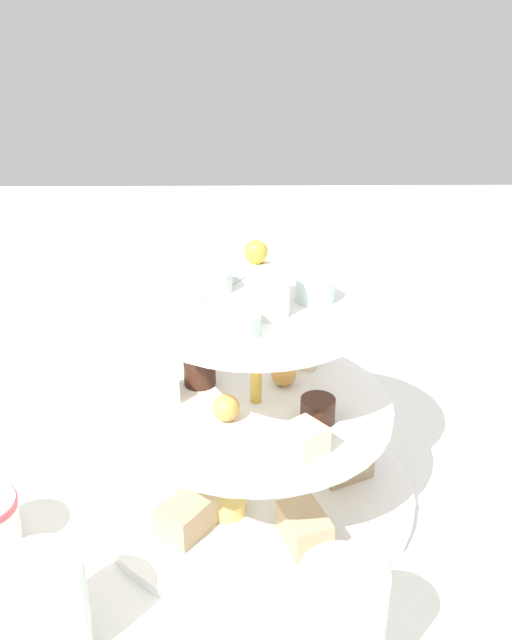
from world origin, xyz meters
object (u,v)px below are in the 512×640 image
Objects in this scene: tiered_serving_stand at (256,426)px; water_glass_tall_right at (260,326)px; water_glass_short_left at (44,607)px; water_glass_mid_back at (341,627)px; butter_knife_right at (38,416)px.

water_glass_tall_right is at bearing 178.20° from tiered_serving_stand.
water_glass_short_left is 0.21m from water_glass_mid_back.
water_glass_mid_back is (0.03, 0.21, 0.01)m from water_glass_short_left.
water_glass_mid_back reaches higher than butter_knife_right.
tiered_serving_stand is 0.29m from butter_knife_right.
water_glass_short_left is 0.32m from butter_knife_right.
butter_knife_right is at bearing -69.30° from water_glass_tall_right.
water_glass_tall_right reaches higher than water_glass_mid_back.
water_glass_short_left is at bearing -41.99° from tiered_serving_stand.
tiered_serving_stand is 3.85× the size of water_glass_short_left.
water_glass_tall_right is at bearing 147.64° from butter_knife_right.
tiered_serving_stand is at bearing 98.07° from butter_knife_right.
tiered_serving_stand is 0.23m from water_glass_tall_right.
tiered_serving_stand is 2.19× the size of water_glass_tall_right.
water_glass_mid_back is at bearing 82.25° from water_glass_short_left.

